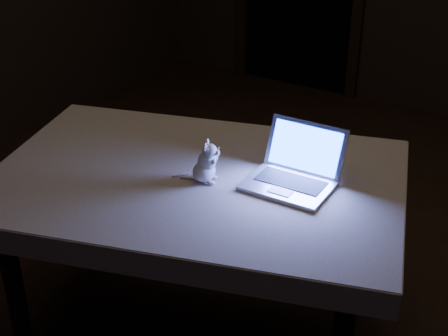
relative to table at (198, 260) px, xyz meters
The scene contains 5 objects.
floor 0.54m from the table, 66.76° to the left, with size 5.00×5.00×0.00m, color black.
table is the anchor object (origin of this frame).
tablecloth 0.35m from the table, ahead, with size 1.50×1.00×0.09m, color beige, non-canonical shape.
laptop 0.59m from the table, 15.68° to the left, with size 0.30×0.26×0.20m, color silver, non-canonical shape.
plush_mouse 0.46m from the table, 19.16° to the right, with size 0.12×0.12×0.16m, color silver, non-canonical shape.
Camera 1 is at (1.03, -2.07, 1.91)m, focal length 52.00 mm.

